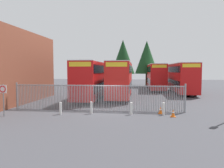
# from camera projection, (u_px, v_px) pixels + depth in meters

# --- Properties ---
(ground_plane) EXTENTS (100.00, 100.00, 0.00)m
(ground_plane) POSITION_uv_depth(u_px,v_px,m) (116.00, 98.00, 25.29)
(ground_plane) COLOR #3D3D42
(palisade_fence) EXTENTS (14.67, 0.14, 2.35)m
(palisade_fence) POSITION_uv_depth(u_px,v_px,m) (97.00, 97.00, 17.38)
(palisade_fence) COLOR gray
(palisade_fence) RESTS_ON ground
(double_decker_bus_near_gate) EXTENTS (2.54, 10.81, 4.42)m
(double_decker_bus_near_gate) POSITION_uv_depth(u_px,v_px,m) (92.00, 78.00, 24.67)
(double_decker_bus_near_gate) COLOR red
(double_decker_bus_near_gate) RESTS_ON ground
(double_decker_bus_behind_fence_left) EXTENTS (2.54, 10.81, 4.42)m
(double_decker_bus_behind_fence_left) POSITION_uv_depth(u_px,v_px,m) (121.00, 78.00, 25.54)
(double_decker_bus_behind_fence_left) COLOR red
(double_decker_bus_behind_fence_left) RESTS_ON ground
(double_decker_bus_behind_fence_right) EXTENTS (2.54, 10.81, 4.42)m
(double_decker_bus_behind_fence_right) POSITION_uv_depth(u_px,v_px,m) (182.00, 77.00, 30.28)
(double_decker_bus_behind_fence_right) COLOR red
(double_decker_bus_behind_fence_right) RESTS_ON ground
(double_decker_bus_far_back) EXTENTS (2.54, 10.81, 4.42)m
(double_decker_bus_far_back) POSITION_uv_depth(u_px,v_px,m) (156.00, 76.00, 35.32)
(double_decker_bus_far_back) COLOR red
(double_decker_bus_far_back) RESTS_ON ground
(bollard_near_left) EXTENTS (0.20, 0.20, 0.95)m
(bollard_near_left) POSITION_uv_depth(u_px,v_px,m) (60.00, 108.00, 15.91)
(bollard_near_left) COLOR silver
(bollard_near_left) RESTS_ON ground
(bollard_center_front) EXTENTS (0.20, 0.20, 0.95)m
(bollard_center_front) POSITION_uv_depth(u_px,v_px,m) (91.00, 108.00, 16.15)
(bollard_center_front) COLOR silver
(bollard_center_front) RESTS_ON ground
(bollard_near_right) EXTENTS (0.20, 0.20, 0.95)m
(bollard_near_right) POSITION_uv_depth(u_px,v_px,m) (131.00, 109.00, 15.80)
(bollard_near_right) COLOR silver
(bollard_near_right) RESTS_ON ground
(bollard_far_right) EXTENTS (0.20, 0.20, 0.95)m
(bollard_far_right) POSITION_uv_depth(u_px,v_px,m) (163.00, 109.00, 15.72)
(bollard_far_right) COLOR silver
(bollard_far_right) RESTS_ON ground
(traffic_cone_by_gate) EXTENTS (0.34, 0.34, 0.59)m
(traffic_cone_by_gate) POSITION_uv_depth(u_px,v_px,m) (161.00, 110.00, 16.12)
(traffic_cone_by_gate) COLOR orange
(traffic_cone_by_gate) RESTS_ON ground
(traffic_cone_mid_forecourt) EXTENTS (0.34, 0.34, 0.59)m
(traffic_cone_mid_forecourt) POSITION_uv_depth(u_px,v_px,m) (173.00, 113.00, 15.04)
(traffic_cone_mid_forecourt) COLOR orange
(traffic_cone_mid_forecourt) RESTS_ON ground
(speed_limit_sign_post) EXTENTS (0.60, 0.14, 2.40)m
(speed_limit_sign_post) POSITION_uv_depth(u_px,v_px,m) (3.00, 93.00, 15.09)
(speed_limit_sign_post) COLOR slate
(speed_limit_sign_post) RESTS_ON ground
(tree_tall_back) EXTENTS (4.59, 4.59, 9.27)m
(tree_tall_back) POSITION_uv_depth(u_px,v_px,m) (147.00, 57.00, 40.93)
(tree_tall_back) COLOR #4C3823
(tree_tall_back) RESTS_ON ground
(tree_short_side) EXTENTS (5.39, 5.39, 10.28)m
(tree_short_side) POSITION_uv_depth(u_px,v_px,m) (123.00, 57.00, 46.42)
(tree_short_side) COLOR #4C3823
(tree_short_side) RESTS_ON ground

